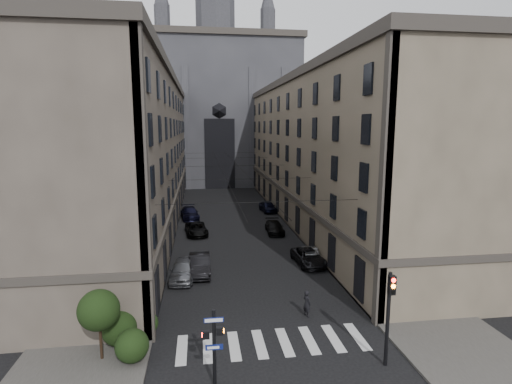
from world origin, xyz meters
name	(u,v)px	position (x,y,z in m)	size (l,w,h in m)	color
sidewalk_left	(151,223)	(-10.50, 36.00, 0.07)	(7.00, 80.00, 0.15)	#383533
sidewalk_right	(307,217)	(10.50, 36.00, 0.07)	(7.00, 80.00, 0.15)	#383533
zebra_crossing	(272,343)	(0.00, 5.00, 0.01)	(11.00, 3.20, 0.01)	beige
building_left	(124,152)	(-13.44, 36.00, 9.34)	(13.60, 60.60, 18.85)	#473F36
building_right	(329,150)	(13.44, 36.00, 9.34)	(13.60, 60.60, 18.85)	brown
gothic_tower	(217,102)	(0.00, 74.96, 17.80)	(35.00, 23.00, 58.00)	#2D2D33
pedestrian_signal_left	(214,342)	(-3.51, 1.50, 2.32)	(1.02, 0.38, 4.00)	black
traffic_light_right	(389,308)	(5.60, 1.92, 3.29)	(0.34, 0.50, 5.20)	black
shrub_cluster	(117,325)	(-8.72, 5.01, 1.80)	(3.90, 4.40, 3.90)	black
tram_wires	(231,167)	(0.00, 35.63, 7.25)	(14.00, 60.00, 0.43)	black
car_left_near	(183,270)	(-5.60, 15.75, 0.82)	(1.94, 4.81, 1.64)	slate
car_left_midnear	(200,264)	(-4.20, 16.86, 0.83)	(1.75, 5.02, 1.65)	black
car_left_midfar	(196,229)	(-4.57, 29.46, 0.70)	(2.33, 5.05, 1.40)	black
car_left_far	(190,213)	(-5.52, 37.87, 0.79)	(2.21, 5.44, 1.58)	black
car_right_near	(310,255)	(6.08, 18.45, 0.65)	(1.38, 3.96, 1.30)	slate
car_right_midnear	(309,257)	(5.73, 17.83, 0.69)	(2.29, 4.97, 1.38)	black
car_right_midfar	(275,227)	(4.64, 28.97, 0.69)	(1.94, 4.78, 1.39)	black
car_right_far	(268,207)	(5.84, 40.75, 0.80)	(1.88, 4.67, 1.59)	black
pedestrian	(307,303)	(2.90, 8.00, 0.90)	(0.65, 0.43, 1.79)	black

